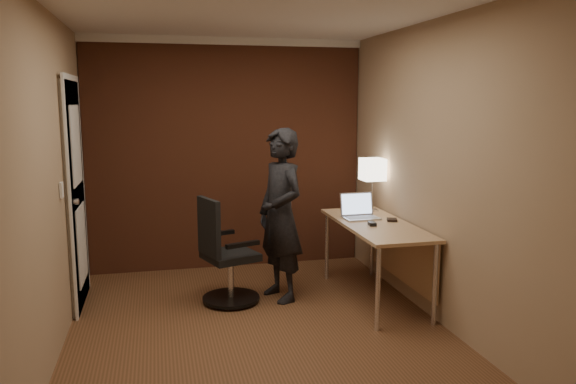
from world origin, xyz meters
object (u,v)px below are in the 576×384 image
at_px(desk_lamp, 372,170).
at_px(laptop, 359,211).
at_px(desk, 383,236).
at_px(mouse, 372,224).
at_px(office_chair, 224,258).
at_px(wallet, 392,220).
at_px(person, 281,215).

relative_size(desk_lamp, laptop, 1.57).
relative_size(desk, mouse, 15.00).
height_order(desk, office_chair, office_chair).
relative_size(mouse, wallet, 0.91).
relative_size(desk, laptop, 4.41).
distance_m(wallet, office_chair, 1.59).
bearing_deg(person, office_chair, -106.94).
height_order(desk_lamp, person, person).
bearing_deg(office_chair, wallet, -6.24).
bearing_deg(desk_lamp, wallet, -89.79).
relative_size(laptop, person, 0.21).
bearing_deg(mouse, person, 164.09).
distance_m(desk, laptop, 0.35).
distance_m(laptop, person, 0.77).
distance_m(mouse, wallet, 0.29).
distance_m(desk, desk_lamp, 0.78).
height_order(wallet, person, person).
bearing_deg(person, mouse, 47.94).
relative_size(desk, person, 0.94).
distance_m(desk, mouse, 0.23).
bearing_deg(person, desk_lamp, 88.15).
bearing_deg(desk, person, 165.97).
bearing_deg(mouse, desk_lamp, 75.77).
relative_size(desk, office_chair, 1.55).
bearing_deg(mouse, wallet, 35.37).
height_order(desk_lamp, laptop, desk_lamp).
height_order(desk_lamp, office_chair, desk_lamp).
height_order(mouse, office_chair, office_chair).
bearing_deg(desk_lamp, desk, -100.68).
relative_size(office_chair, person, 0.61).
distance_m(desk_lamp, person, 1.12).
xyz_separation_m(desk_lamp, office_chair, (-1.55, -0.34, -0.72)).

